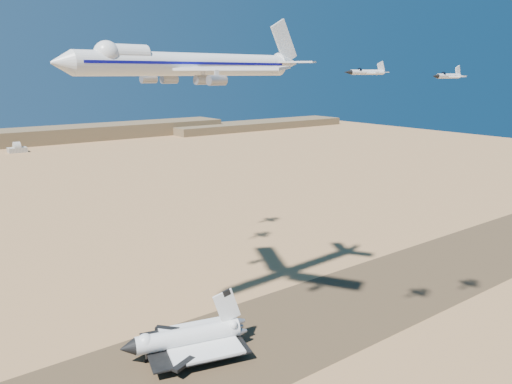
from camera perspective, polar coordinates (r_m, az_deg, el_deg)
ground at (r=163.95m, az=-3.73°, el=-17.85°), size 1200.00×1200.00×0.00m
runway at (r=163.94m, az=-3.73°, el=-17.84°), size 600.00×50.00×0.06m
ridgeline at (r=665.01m, az=-24.45°, el=5.55°), size 960.00×90.00×18.00m
shuttle at (r=161.96m, az=-7.86°, el=-16.24°), size 39.67×30.63×19.42m
carrier_747 at (r=154.22m, az=-8.25°, el=14.27°), size 85.33×66.15×21.28m
crew_a at (r=163.21m, az=-4.03°, el=-17.66°), size 0.48×0.64×1.61m
crew_b at (r=161.50m, az=-2.20°, el=-17.95°), size 0.99×1.04×1.88m
crew_c at (r=162.54m, az=-3.82°, el=-17.75°), size 1.21×1.04×1.85m
chase_jet_a at (r=133.96m, az=12.51°, el=13.24°), size 13.89×7.55×3.46m
chase_jet_b at (r=149.62m, az=21.08°, el=12.28°), size 14.39×7.78×3.58m
chase_jet_d at (r=204.09m, az=-10.30°, el=14.58°), size 15.68×8.73×3.92m
chase_jet_e at (r=231.46m, az=-7.69°, el=14.53°), size 15.82×8.32×3.94m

